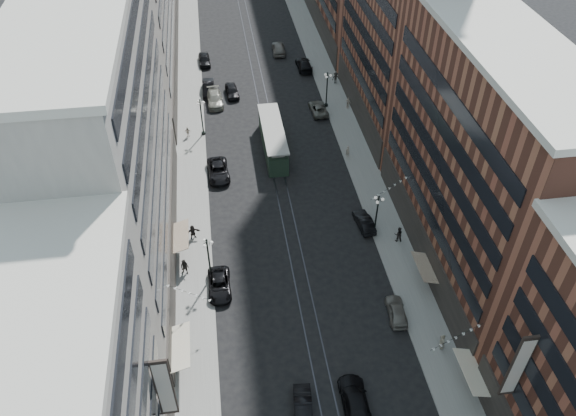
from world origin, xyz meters
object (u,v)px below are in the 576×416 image
lamppost_sw_far (209,258)px  car_2 (219,285)px  car_10 (364,222)px  pedestrian_8 (348,151)px  pedestrian_4 (442,342)px  pedestrian_6 (188,132)px  car_6 (355,400)px  streetcar (273,140)px  car_8 (215,99)px  lamppost_sw_mid (201,116)px  car_7 (218,171)px  car_4 (397,311)px  car_9 (204,60)px  pedestrian_2 (185,267)px  car_14 (278,49)px  pedestrian_extra_1 (348,103)px  car_13 (232,91)px  pedestrian_9 (336,78)px  lamppost_se_far (377,214)px  pedestrian_5 (193,232)px  car_extra_1 (279,48)px  car_5 (303,408)px  car_11 (318,108)px  lamppost_se_mid (327,88)px  car_extra_0 (208,87)px  pedestrian_7 (398,234)px  car_12 (304,64)px

lamppost_sw_far → car_2: size_ratio=1.12×
car_10 → pedestrian_8: pedestrian_8 is taller
pedestrian_4 → pedestrian_6: bearing=36.5°
car_6 → pedestrian_8: (7.30, 35.06, 0.16)m
streetcar → car_8: size_ratio=2.25×
lamppost_sw_mid → car_7: 10.05m
car_4 → car_9: bearing=-68.2°
pedestrian_2 → car_14: (16.31, 50.19, -0.42)m
pedestrian_2 → pedestrian_extra_1: 38.61m
car_9 → lamppost_sw_far: bearing=-93.5°
pedestrian_4 → car_10: pedestrian_4 is taller
car_13 → pedestrian_9: pedestrian_9 is taller
lamppost_se_far → pedestrian_5: 20.36m
car_10 → car_extra_1: bearing=-91.5°
car_extra_1 → lamppost_se_far: bearing=98.2°
car_5 → car_6: (4.40, -0.01, 0.09)m
car_6 → car_11: 47.03m
lamppost_se_mid → pedestrian_4: bearing=-87.2°
car_extra_1 → pedestrian_extra_1: size_ratio=3.17×
lamppost_se_far → car_8: size_ratio=1.00×
pedestrian_4 → car_extra_0: bearing=26.9°
lamppost_se_mid → pedestrian_2: lamppost_se_mid is taller
streetcar → pedestrian_4: 35.67m
car_2 → car_4: 17.76m
car_13 → pedestrian_5: (-6.43, -31.11, 0.25)m
lamppost_se_far → car_2: lamppost_se_far is taller
car_9 → pedestrian_8: size_ratio=2.95×
car_4 → car_5: (-10.60, -8.72, -0.01)m
car_5 → car_4: bearing=44.8°
car_8 → car_13: car_8 is taller
lamppost_sw_far → pedestrian_7: 20.94m
pedestrian_9 → pedestrian_7: bearing=-101.3°
car_12 → pedestrian_4: bearing=92.4°
car_2 → car_13: (3.90, 39.00, 0.09)m
car_9 → pedestrian_4: bearing=-74.4°
lamppost_sw_far → car_4: lamppost_sw_far is taller
lamppost_se_far → pedestrian_extra_1: size_ratio=3.34×
car_14 → pedestrian_5: pedestrian_5 is taller
lamppost_sw_mid → streetcar: bearing=-27.9°
pedestrian_4 → pedestrian_6: size_ratio=1.24×
car_9 → car_extra_1: size_ratio=0.89×
lamppost_se_mid → pedestrian_6: 21.30m
car_8 → car_2: bearing=-94.5°
car_13 → pedestrian_8: size_ratio=2.87×
pedestrian_7 → car_2: bearing=21.0°
car_6 → pedestrian_8: bearing=-100.5°
car_4 → car_13: 46.58m
car_13 → pedestrian_8: pedestrian_8 is taller
pedestrian_7 → car_extra_0: 41.29m
pedestrian_5 → car_9: bearing=73.6°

